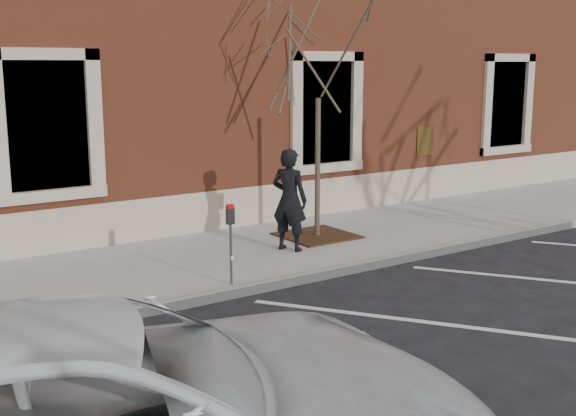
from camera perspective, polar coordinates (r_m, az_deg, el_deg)
ground at (r=11.69m, az=1.68°, el=-5.77°), size 120.00×120.00×0.00m
sidewalk_near at (r=13.07m, az=-2.87°, el=-3.60°), size 40.00×3.50×0.15m
curb_near at (r=11.63m, az=1.82°, el=-5.48°), size 40.00×0.12×0.15m
parking_stripes at (r=10.09m, az=9.15°, el=-8.70°), size 28.00×4.40×0.01m
building_civic at (r=18.02m, az=-13.32°, el=12.79°), size 40.00×8.62×8.00m
man at (r=12.79m, az=0.11°, el=0.66°), size 0.70×0.80×1.84m
parking_meter at (r=10.81m, az=-4.57°, el=-1.69°), size 0.11×0.09×1.23m
tree_grate at (r=14.02m, az=2.31°, el=-2.18°), size 1.33×1.33×0.03m
sapling at (r=13.63m, az=2.42°, el=11.71°), size 2.90×2.90×4.83m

